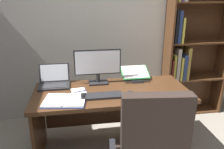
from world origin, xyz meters
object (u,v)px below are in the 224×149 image
object	(u,v)px
desk	(111,104)
bookshelf	(189,48)
reading_stand_with_book	(135,73)
open_binder	(65,100)
laptop	(54,81)
notepad	(79,92)
computer_mouse	(131,93)
pen	(81,91)
keyboard	(102,96)
monitor	(98,66)

from	to	relation	value
desk	bookshelf	bearing A→B (deg)	28.06
reading_stand_with_book	open_binder	distance (m)	0.98
laptop	notepad	world-z (taller)	laptop
desk	open_binder	xyz separation A→B (m)	(-0.49, -0.27, 0.22)
laptop	notepad	bearing A→B (deg)	-41.30
bookshelf	computer_mouse	bearing A→B (deg)	-140.45
pen	laptop	bearing A→B (deg)	140.70
desk	laptop	distance (m)	0.69
open_binder	notepad	distance (m)	0.24
keyboard	reading_stand_with_book	xyz separation A→B (m)	(0.47, 0.46, 0.06)
monitor	bookshelf	bearing A→B (deg)	19.99
reading_stand_with_book	desk	bearing A→B (deg)	-145.00
monitor	notepad	world-z (taller)	monitor
computer_mouse	monitor	bearing A→B (deg)	128.00
open_binder	reading_stand_with_book	bearing A→B (deg)	39.85
bookshelf	notepad	distance (m)	1.78
reading_stand_with_book	notepad	size ratio (longest dim) A/B	1.60
reading_stand_with_book	open_binder	bearing A→B (deg)	-148.65
monitor	reading_stand_with_book	xyz separation A→B (m)	(0.47, 0.07, -0.14)
bookshelf	keyboard	bearing A→B (deg)	-147.19
open_binder	notepad	size ratio (longest dim) A/B	2.14
laptop	keyboard	xyz separation A→B (m)	(0.50, -0.38, -0.04)
laptop	notepad	size ratio (longest dim) A/B	1.64
pen	reading_stand_with_book	bearing A→B (deg)	24.94
monitor	desk	bearing A→B (deg)	-53.16
laptop	pen	world-z (taller)	laptop
keyboard	computer_mouse	xyz separation A→B (m)	(0.30, 0.00, 0.01)
computer_mouse	pen	size ratio (longest dim) A/B	0.74
computer_mouse	reading_stand_with_book	xyz separation A→B (m)	(0.17, 0.46, 0.05)
monitor	computer_mouse	xyz separation A→B (m)	(0.30, -0.38, -0.19)
desk	notepad	world-z (taller)	notepad
monitor	laptop	size ratio (longest dim) A/B	1.56
reading_stand_with_book	notepad	bearing A→B (deg)	-155.69
computer_mouse	notepad	distance (m)	0.55
laptop	computer_mouse	world-z (taller)	laptop
laptop	bookshelf	bearing A→B (deg)	14.88
monitor	notepad	xyz separation A→B (m)	(-0.23, -0.24, -0.20)
open_binder	pen	bearing A→B (deg)	59.00
monitor	notepad	bearing A→B (deg)	-133.60
monitor	open_binder	distance (m)	0.60
bookshelf	monitor	size ratio (longest dim) A/B	4.10
desk	bookshelf	world-z (taller)	bookshelf
laptop	notepad	xyz separation A→B (m)	(0.27, -0.24, -0.05)
bookshelf	pen	world-z (taller)	bookshelf
desk	open_binder	bearing A→B (deg)	-151.39
desk	notepad	distance (m)	0.42
laptop	keyboard	distance (m)	0.63
open_binder	desk	bearing A→B (deg)	37.12
laptop	pen	xyz separation A→B (m)	(0.29, -0.24, -0.04)
open_binder	pen	distance (m)	0.25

